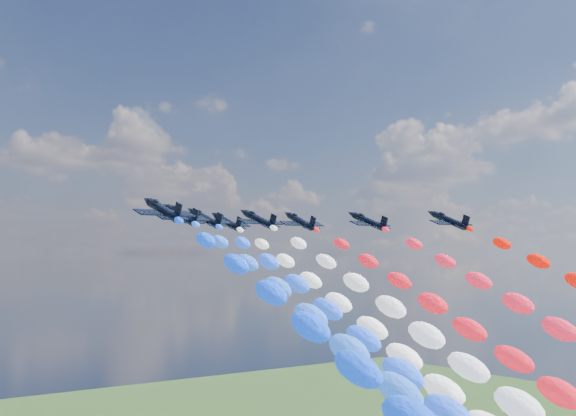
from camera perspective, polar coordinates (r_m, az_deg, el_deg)
jet_0 at (r=121.57m, az=-9.35°, el=-0.15°), size 10.27×13.65×7.02m
jet_1 at (r=137.08m, az=-8.01°, el=-0.53°), size 10.31×13.67×7.02m
jet_2 at (r=149.83m, az=-6.21°, el=-0.78°), size 10.61×13.88×7.02m
trail_2 at (r=106.03m, az=10.24°, el=-14.77°), size 5.49×110.76×57.44m
jet_3 at (r=154.11m, az=-2.20°, el=-0.87°), size 10.40×13.74×7.02m
trail_3 at (r=113.06m, az=15.07°, el=-13.99°), size 5.49×110.76×57.44m
jet_4 at (r=165.63m, az=-4.59°, el=-1.04°), size 9.94×13.41×7.02m
trail_4 at (r=122.18m, az=10.26°, el=-13.24°), size 5.49×110.76×57.44m
jet_5 at (r=162.76m, az=0.94°, el=-1.01°), size 10.60×13.88×7.02m
trail_5 at (r=123.71m, az=17.94°, el=-13.01°), size 5.49×110.76×57.44m
jet_6 at (r=163.78m, az=6.05°, el=-1.01°), size 10.19×13.59×7.02m
jet_7 at (r=161.80m, az=11.99°, el=-0.92°), size 10.42×13.75×7.02m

